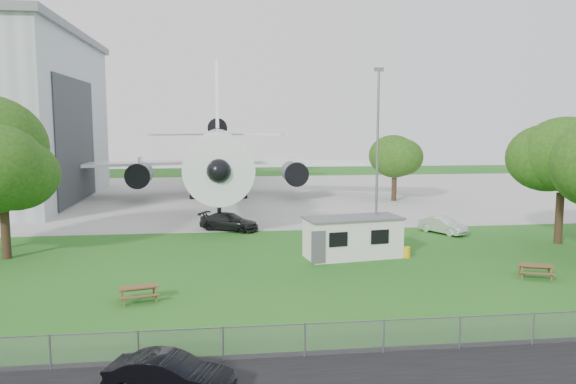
{
  "coord_description": "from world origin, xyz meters",
  "views": [
    {
      "loc": [
        -2.11,
        -29.13,
        8.62
      ],
      "look_at": [
        2.59,
        8.0,
        4.0
      ],
      "focal_mm": 35.0,
      "sensor_mm": 36.0,
      "label": 1
    }
  ],
  "objects": [
    {
      "name": "picnic_west",
      "position": [
        -5.98,
        -2.01,
        0.0
      ],
      "size": [
        2.11,
        1.9,
        0.76
      ],
      "primitive_type": null,
      "rotation": [
        0.0,
        0.0,
        0.25
      ],
      "color": "brown",
      "rests_on": "ground"
    },
    {
      "name": "car_ne_sedan",
      "position": [
        15.37,
        12.23,
        0.64
      ],
      "size": [
        3.09,
        4.03,
        1.28
      ],
      "primitive_type": "imported",
      "rotation": [
        0.0,
        0.0,
        0.52
      ],
      "color": "silver",
      "rests_on": "ground"
    },
    {
      "name": "tree_far_apron",
      "position": [
        17.3,
        30.57,
        4.41
      ],
      "size": [
        5.92,
        5.92,
        7.39
      ],
      "color": "#382619",
      "rests_on": "ground"
    },
    {
      "name": "site_cabin",
      "position": [
        6.5,
        5.55,
        1.31
      ],
      "size": [
        6.93,
        3.65,
        2.62
      ],
      "color": "silver",
      "rests_on": "ground"
    },
    {
      "name": "ground",
      "position": [
        0.0,
        0.0,
        0.0
      ],
      "size": [
        160.0,
        160.0,
        0.0
      ],
      "primitive_type": "plane",
      "color": "#327723"
    },
    {
      "name": "car_centre_sedan",
      "position": [
        -3.71,
        -11.93,
        0.67
      ],
      "size": [
        4.28,
        2.6,
        1.33
      ],
      "primitive_type": "imported",
      "rotation": [
        0.0,
        0.0,
        1.25
      ],
      "color": "black",
      "rests_on": "ground"
    },
    {
      "name": "picnic_east",
      "position": [
        15.47,
        -0.54,
        0.0
      ],
      "size": [
        2.22,
        2.05,
        0.76
      ],
      "primitive_type": null,
      "rotation": [
        0.0,
        0.0,
        -0.37
      ],
      "color": "brown",
      "rests_on": "ground"
    },
    {
      "name": "car_apron_van",
      "position": [
        -1.23,
        15.61,
        0.7
      ],
      "size": [
        5.21,
        3.96,
        1.41
      ],
      "primitive_type": "imported",
      "rotation": [
        0.0,
        0.0,
        1.1
      ],
      "color": "black",
      "rests_on": "ground"
    },
    {
      "name": "tree_west_small",
      "position": [
        -15.54,
        7.92,
        5.6
      ],
      "size": [
        6.87,
        6.87,
        9.05
      ],
      "color": "#382619",
      "rests_on": "ground"
    },
    {
      "name": "tree_east_back",
      "position": [
        22.16,
        7.76,
        6.3
      ],
      "size": [
        7.41,
        7.41,
        10.02
      ],
      "color": "#382619",
      "rests_on": "ground"
    },
    {
      "name": "fence",
      "position": [
        0.0,
        -9.5,
        0.0
      ],
      "size": [
        58.0,
        0.04,
        1.3
      ],
      "primitive_type": "cube",
      "color": "gray",
      "rests_on": "ground"
    },
    {
      "name": "concrete_apron",
      "position": [
        0.0,
        38.0,
        0.01
      ],
      "size": [
        120.0,
        46.0,
        0.03
      ],
      "primitive_type": "cube",
      "color": "#B7B7B2",
      "rests_on": "ground"
    },
    {
      "name": "lamp_mast",
      "position": [
        8.2,
        6.2,
        6.0
      ],
      "size": [
        0.16,
        0.16,
        12.0
      ],
      "primitive_type": "cylinder",
      "color": "slate",
      "rests_on": "ground"
    },
    {
      "name": "airliner",
      "position": [
        -2.0,
        35.86,
        5.27
      ],
      "size": [
        46.36,
        47.73,
        17.69
      ],
      "color": "white",
      "rests_on": "ground"
    }
  ]
}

